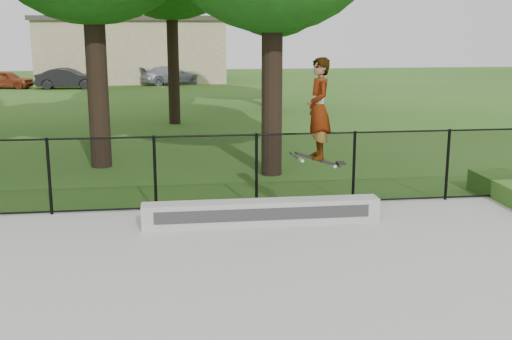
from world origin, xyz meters
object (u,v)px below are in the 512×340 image
(car_a, at_px, (6,79))
(car_c, at_px, (172,75))
(skater_airborne, at_px, (319,110))
(car_b, at_px, (68,78))
(grind_ledge, at_px, (262,213))

(car_a, distance_m, car_c, 9.94)
(car_c, xyz_separation_m, skater_airborne, (2.43, -30.63, 1.58))
(car_b, bearing_deg, car_c, -67.31)
(grind_ledge, bearing_deg, car_c, 92.67)
(grind_ledge, relative_size, car_c, 1.17)
(car_b, relative_size, skater_airborne, 1.67)
(grind_ledge, height_order, skater_airborne, skater_airborne)
(grind_ledge, height_order, car_c, car_c)
(grind_ledge, relative_size, car_a, 1.40)
(car_b, distance_m, car_c, 6.50)
(grind_ledge, height_order, car_b, car_b)
(car_b, xyz_separation_m, skater_airborne, (8.57, -28.49, 1.55))
(car_b, height_order, car_c, car_b)
(grind_ledge, distance_m, car_b, 29.40)
(car_a, bearing_deg, car_c, -67.92)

